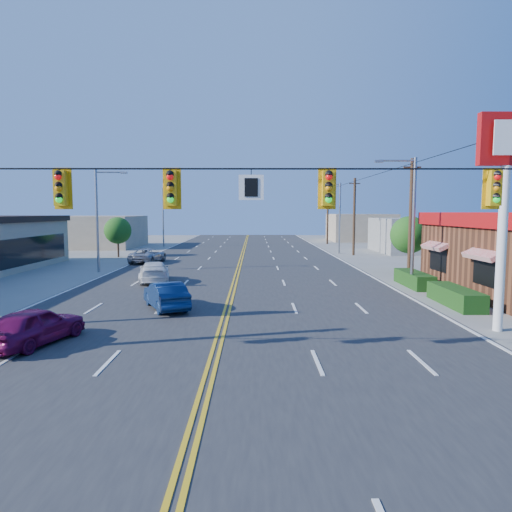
{
  "coord_description": "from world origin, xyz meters",
  "views": [
    {
      "loc": [
        1.29,
        -13.77,
        4.71
      ],
      "look_at": [
        1.39,
        12.3,
        2.2
      ],
      "focal_mm": 32.0,
      "sensor_mm": 36.0,
      "label": 1
    }
  ],
  "objects_px": {
    "car_white": "(154,273)",
    "car_magenta": "(35,327)",
    "car_silver": "(148,256)",
    "kfc_pylon": "(505,178)",
    "signal_span": "(207,206)",
    "car_blue": "(166,296)"
  },
  "relations": [
    {
      "from": "kfc_pylon",
      "to": "car_silver",
      "type": "xyz_separation_m",
      "value": [
        -19.54,
        24.22,
        -5.38
      ]
    },
    {
      "from": "kfc_pylon",
      "to": "signal_span",
      "type": "bearing_deg",
      "value": -160.22
    },
    {
      "from": "kfc_pylon",
      "to": "car_silver",
      "type": "height_order",
      "value": "kfc_pylon"
    },
    {
      "from": "car_white",
      "to": "signal_span",
      "type": "bearing_deg",
      "value": 96.43
    },
    {
      "from": "signal_span",
      "to": "car_white",
      "type": "height_order",
      "value": "signal_span"
    },
    {
      "from": "signal_span",
      "to": "car_blue",
      "type": "xyz_separation_m",
      "value": [
        -2.85,
        7.95,
        -4.23
      ]
    },
    {
      "from": "kfc_pylon",
      "to": "car_white",
      "type": "distance_m",
      "value": 21.33
    },
    {
      "from": "car_magenta",
      "to": "car_white",
      "type": "height_order",
      "value": "car_white"
    },
    {
      "from": "kfc_pylon",
      "to": "car_blue",
      "type": "height_order",
      "value": "kfc_pylon"
    },
    {
      "from": "kfc_pylon",
      "to": "car_blue",
      "type": "distance_m",
      "value": 15.49
    },
    {
      "from": "signal_span",
      "to": "car_silver",
      "type": "distance_m",
      "value": 29.75
    },
    {
      "from": "kfc_pylon",
      "to": "car_magenta",
      "type": "xyz_separation_m",
      "value": [
        -17.45,
        -2.0,
        -5.37
      ]
    },
    {
      "from": "kfc_pylon",
      "to": "car_white",
      "type": "relative_size",
      "value": 1.8
    },
    {
      "from": "signal_span",
      "to": "car_silver",
      "type": "relative_size",
      "value": 5.1
    },
    {
      "from": "car_white",
      "to": "car_magenta",
      "type": "bearing_deg",
      "value": 74.59
    },
    {
      "from": "kfc_pylon",
      "to": "car_magenta",
      "type": "distance_m",
      "value": 18.37
    },
    {
      "from": "car_magenta",
      "to": "car_silver",
      "type": "distance_m",
      "value": 26.3
    },
    {
      "from": "car_magenta",
      "to": "car_white",
      "type": "xyz_separation_m",
      "value": [
        1.03,
        14.52,
        0.02
      ]
    },
    {
      "from": "signal_span",
      "to": "car_silver",
      "type": "bearing_deg",
      "value": 106.61
    },
    {
      "from": "car_white",
      "to": "car_silver",
      "type": "relative_size",
      "value": 0.99
    },
    {
      "from": "signal_span",
      "to": "car_magenta",
      "type": "distance_m",
      "value": 7.86
    },
    {
      "from": "car_silver",
      "to": "kfc_pylon",
      "type": "bearing_deg",
      "value": 138.35
    }
  ]
}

